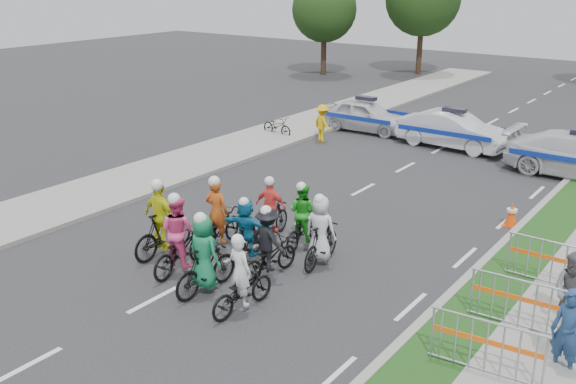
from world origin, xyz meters
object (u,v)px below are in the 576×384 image
Objects in this scene: barrier_2 at (552,265)px; parked_bike at (277,126)px; rider_3 at (162,226)px; rider_0 at (242,285)px; barrier_0 at (486,349)px; tree_0 at (324,10)px; rider_1 at (205,261)px; cone_0 at (512,214)px; rider_6 at (218,225)px; rider_8 at (303,222)px; barrier_1 at (520,306)px; spectator_0 at (568,333)px; spectator_1 at (573,292)px; marshal_hiviz at (323,123)px; rider_9 at (272,214)px; rider_2 at (179,242)px; rider_4 at (269,249)px; rider_5 at (247,234)px; rider_7 at (321,237)px; police_car_0 at (365,116)px; police_car_1 at (453,130)px.

barrier_2 reaches higher than parked_bike.
rider_0 is at bearing 163.48° from rider_3.
tree_0 is at bearing 128.00° from barrier_0.
rider_1 is 2.72× the size of cone_0.
rider_6 is 2.14m from rider_8.
barrier_1 is at bearing -156.26° from rider_1.
rider_6 reaches higher than rider_8.
rider_3 is at bearing -154.92° from barrier_2.
rider_3 is 9.30m from spectator_0.
barrier_0 is (6.03, 0.56, -0.18)m from rider_1.
spectator_1 is 1.05× the size of marshal_hiviz.
rider_3 is at bearing 49.64° from rider_9.
cone_0 is (2.98, 7.95, -0.24)m from rider_0.
rider_6 is 1.15× the size of rider_8.
spectator_1 is 15.06m from marshal_hiviz.
spectator_0 is (8.30, 1.08, 0.08)m from rider_2.
spectator_1 is at bearing -158.71° from rider_4.
rider_5 is 0.91× the size of rider_7.
barrier_0 is (11.13, -11.83, -0.20)m from marshal_hiviz.
police_car_0 reaches higher than cone_0.
rider_1 is 3.27m from rider_9.
rider_2 reaches higher than barrier_0.
marshal_hiviz is at bearing 145.17° from barrier_2.
spectator_1 is at bearing 172.45° from rider_8.
barrier_2 is 0.32× the size of tree_0.
rider_9 reaches higher than spectator_1.
rider_3 reaches higher than rider_6.
marshal_hiviz is at bearing -72.05° from rider_9.
marshal_hiviz reaches higher than police_car_0.
rider_4 is 0.28× the size of tree_0.
rider_1 is 14.02m from parked_bike.
rider_4 is 1.15× the size of parked_bike.
marshal_hiviz is at bearing 151.89° from spectator_1.
spectator_0 is at bearing -119.52° from parked_bike.
rider_8 is 1.09× the size of spectator_1.
rider_6 is (-0.14, 1.50, -0.08)m from rider_2.
rider_4 is 1.02× the size of rider_8.
parked_bike is at bearing -48.08° from rider_4.
police_car_1 reaches higher than barrier_1.
rider_1 is at bearing -3.03° from rider_0.
rider_8 is 11.45m from parked_bike.
rider_1 is 1.10× the size of rider_9.
rider_4 is 13.20m from police_car_1.
rider_3 is at bearing 127.22° from marshal_hiviz.
tree_0 is at bearing 33.52° from parked_bike.
rider_8 is 0.87× the size of barrier_1.
marshal_hiviz is (-4.45, 9.18, 0.09)m from rider_9.
rider_4 is 6.28m from barrier_2.
rider_9 is 0.87× the size of barrier_2.
rider_2 reaches higher than rider_0.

